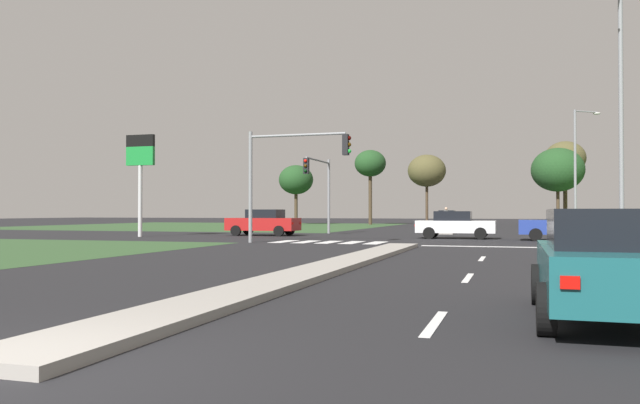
{
  "coord_description": "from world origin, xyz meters",
  "views": [
    {
      "loc": [
        4.54,
        -4.52,
        1.48
      ],
      "look_at": [
        -6.53,
        31.17,
        2.04
      ],
      "focal_mm": 35.65,
      "sensor_mm": 36.0,
      "label": 1
    }
  ],
  "objects_px": {
    "treeline_third": "(427,171)",
    "car_white_third": "(455,225)",
    "pedestrian_at_median": "(446,217)",
    "treeline_near": "(296,180)",
    "car_silver_second": "(447,218)",
    "treeline_second": "(370,164)",
    "car_teal_near": "(610,264)",
    "traffic_signal_near_left": "(288,164)",
    "street_lamp_third": "(577,163)",
    "treeline_fourth": "(565,159)",
    "car_red_fourth": "(264,222)",
    "car_blue_fifth": "(566,225)",
    "fuel_price_totem": "(140,162)",
    "treeline_fifth": "(558,170)",
    "traffic_signal_far_left": "(320,180)",
    "street_lamp_second": "(620,107)"
  },
  "relations": [
    {
      "from": "car_red_fourth",
      "to": "traffic_signal_near_left",
      "type": "relative_size",
      "value": 0.83
    },
    {
      "from": "pedestrian_at_median",
      "to": "car_blue_fifth",
      "type": "bearing_deg",
      "value": -59.2
    },
    {
      "from": "car_red_fourth",
      "to": "treeline_fifth",
      "type": "xyz_separation_m",
      "value": [
        18.91,
        32.41,
        4.9
      ]
    },
    {
      "from": "street_lamp_second",
      "to": "street_lamp_third",
      "type": "height_order",
      "value": "street_lamp_second"
    },
    {
      "from": "traffic_signal_near_left",
      "to": "treeline_fourth",
      "type": "distance_m",
      "value": 46.07
    },
    {
      "from": "car_blue_fifth",
      "to": "street_lamp_second",
      "type": "xyz_separation_m",
      "value": [
        1.91,
        -4.38,
        5.22
      ]
    },
    {
      "from": "car_red_fourth",
      "to": "traffic_signal_near_left",
      "type": "xyz_separation_m",
      "value": [
        4.65,
        -8.36,
        2.87
      ]
    },
    {
      "from": "treeline_near",
      "to": "street_lamp_third",
      "type": "bearing_deg",
      "value": -29.72
    },
    {
      "from": "car_blue_fifth",
      "to": "car_white_third",
      "type": "bearing_deg",
      "value": 80.25
    },
    {
      "from": "treeline_fifth",
      "to": "car_red_fourth",
      "type": "bearing_deg",
      "value": -120.26
    },
    {
      "from": "car_white_third",
      "to": "treeline_third",
      "type": "relative_size",
      "value": 0.57
    },
    {
      "from": "car_teal_near",
      "to": "treeline_fourth",
      "type": "relative_size",
      "value": 0.47
    },
    {
      "from": "fuel_price_totem",
      "to": "treeline_near",
      "type": "bearing_deg",
      "value": 95.21
    },
    {
      "from": "street_lamp_second",
      "to": "treeline_third",
      "type": "distance_m",
      "value": 38.94
    },
    {
      "from": "car_red_fourth",
      "to": "car_blue_fifth",
      "type": "distance_m",
      "value": 17.39
    },
    {
      "from": "car_silver_second",
      "to": "car_blue_fifth",
      "type": "xyz_separation_m",
      "value": [
        9.2,
        -31.33,
        -0.02
      ]
    },
    {
      "from": "car_white_third",
      "to": "treeline_near",
      "type": "relative_size",
      "value": 0.62
    },
    {
      "from": "car_silver_second",
      "to": "fuel_price_totem",
      "type": "height_order",
      "value": "fuel_price_totem"
    },
    {
      "from": "street_lamp_third",
      "to": "traffic_signal_far_left",
      "type": "bearing_deg",
      "value": -140.16
    },
    {
      "from": "car_silver_second",
      "to": "treeline_fifth",
      "type": "bearing_deg",
      "value": -164.91
    },
    {
      "from": "treeline_fourth",
      "to": "car_blue_fifth",
      "type": "bearing_deg",
      "value": -93.87
    },
    {
      "from": "treeline_third",
      "to": "traffic_signal_near_left",
      "type": "bearing_deg",
      "value": -91.88
    },
    {
      "from": "car_white_third",
      "to": "street_lamp_third",
      "type": "xyz_separation_m",
      "value": [
        7.75,
        17.62,
        4.49
      ]
    },
    {
      "from": "traffic_signal_near_left",
      "to": "traffic_signal_far_left",
      "type": "bearing_deg",
      "value": 99.57
    },
    {
      "from": "car_silver_second",
      "to": "treeline_fifth",
      "type": "relative_size",
      "value": 0.56
    },
    {
      "from": "car_teal_near",
      "to": "traffic_signal_near_left",
      "type": "bearing_deg",
      "value": 121.58
    },
    {
      "from": "treeline_near",
      "to": "treeline_third",
      "type": "bearing_deg",
      "value": -10.75
    },
    {
      "from": "car_silver_second",
      "to": "treeline_second",
      "type": "xyz_separation_m",
      "value": [
        -9.13,
        4.93,
        6.07
      ]
    },
    {
      "from": "treeline_second",
      "to": "traffic_signal_far_left",
      "type": "bearing_deg",
      "value": -83.14
    },
    {
      "from": "car_white_third",
      "to": "traffic_signal_far_left",
      "type": "bearing_deg",
      "value": -112.64
    },
    {
      "from": "car_silver_second",
      "to": "traffic_signal_far_left",
      "type": "xyz_separation_m",
      "value": [
        -5.33,
        -26.64,
        2.68
      ]
    },
    {
      "from": "treeline_third",
      "to": "treeline_fifth",
      "type": "height_order",
      "value": "treeline_fifth"
    },
    {
      "from": "car_white_third",
      "to": "pedestrian_at_median",
      "type": "height_order",
      "value": "pedestrian_at_median"
    },
    {
      "from": "car_silver_second",
      "to": "treeline_near",
      "type": "relative_size",
      "value": 0.65
    },
    {
      "from": "car_blue_fifth",
      "to": "pedestrian_at_median",
      "type": "relative_size",
      "value": 2.79
    },
    {
      "from": "car_silver_second",
      "to": "car_white_third",
      "type": "height_order",
      "value": "car_silver_second"
    },
    {
      "from": "car_teal_near",
      "to": "treeline_fourth",
      "type": "distance_m",
      "value": 62.42
    },
    {
      "from": "car_teal_near",
      "to": "car_blue_fifth",
      "type": "relative_size",
      "value": 0.92
    },
    {
      "from": "car_blue_fifth",
      "to": "traffic_signal_far_left",
      "type": "bearing_deg",
      "value": 72.13
    },
    {
      "from": "car_white_third",
      "to": "car_red_fourth",
      "type": "height_order",
      "value": "car_red_fourth"
    },
    {
      "from": "street_lamp_third",
      "to": "treeline_fourth",
      "type": "bearing_deg",
      "value": 88.88
    },
    {
      "from": "car_silver_second",
      "to": "treeline_third",
      "type": "distance_m",
      "value": 5.45
    },
    {
      "from": "car_blue_fifth",
      "to": "treeline_near",
      "type": "height_order",
      "value": "treeline_near"
    },
    {
      "from": "street_lamp_third",
      "to": "treeline_near",
      "type": "height_order",
      "value": "street_lamp_third"
    },
    {
      "from": "traffic_signal_near_left",
      "to": "treeline_fourth",
      "type": "height_order",
      "value": "treeline_fourth"
    },
    {
      "from": "treeline_near",
      "to": "treeline_fifth",
      "type": "relative_size",
      "value": 0.87
    },
    {
      "from": "treeline_third",
      "to": "car_white_third",
      "type": "bearing_deg",
      "value": -79.58
    },
    {
      "from": "pedestrian_at_median",
      "to": "treeline_near",
      "type": "relative_size",
      "value": 0.24
    },
    {
      "from": "treeline_second",
      "to": "pedestrian_at_median",
      "type": "bearing_deg",
      "value": -66.39
    },
    {
      "from": "traffic_signal_far_left",
      "to": "treeline_second",
      "type": "xyz_separation_m",
      "value": [
        -3.8,
        31.58,
        3.39
      ]
    }
  ]
}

